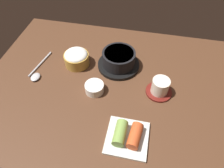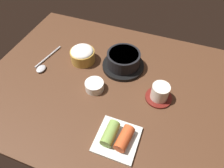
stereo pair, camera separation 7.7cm
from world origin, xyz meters
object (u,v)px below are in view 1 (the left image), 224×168
at_px(stone_pot, 119,60).
at_px(banchan_cup_center, 94,88).
at_px(rice_bowl, 77,58).
at_px(kimchi_plate, 127,136).
at_px(spoon, 37,73).
at_px(tea_cup_with_saucer, 160,88).

height_order(stone_pot, banchan_cup_center, stone_pot).
distance_m(rice_bowl, kimchi_plate, 0.40).
bearing_deg(spoon, rice_bowl, 31.68).
xyz_separation_m(stone_pot, spoon, (-0.32, -0.11, -0.03)).
height_order(banchan_cup_center, spoon, banchan_cup_center).
distance_m(stone_pot, banchan_cup_center, 0.17).
relative_size(stone_pot, banchan_cup_center, 2.44).
bearing_deg(spoon, kimchi_plate, -27.05).
relative_size(rice_bowl, tea_cup_with_saucer, 1.06).
distance_m(stone_pot, rice_bowl, 0.18).
bearing_deg(banchan_cup_center, tea_cup_with_saucer, 9.40).
bearing_deg(rice_bowl, spoon, -148.32).
xyz_separation_m(stone_pot, rice_bowl, (-0.18, -0.02, 0.00)).
distance_m(kimchi_plate, spoon, 0.46).
distance_m(stone_pot, tea_cup_with_saucer, 0.21).
distance_m(tea_cup_with_saucer, kimchi_plate, 0.23).
height_order(rice_bowl, spoon, rice_bowl).
xyz_separation_m(tea_cup_with_saucer, kimchi_plate, (-0.09, -0.21, -0.01)).
bearing_deg(banchan_cup_center, kimchi_plate, -47.93).
relative_size(rice_bowl, spoon, 0.58).
height_order(banchan_cup_center, kimchi_plate, kimchi_plate).
bearing_deg(banchan_cup_center, spoon, 171.23).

